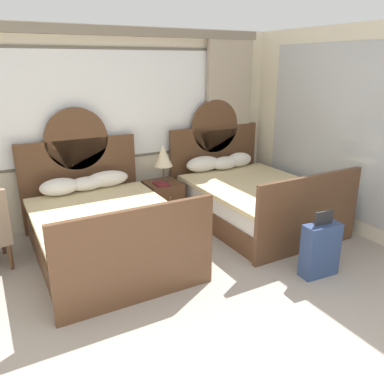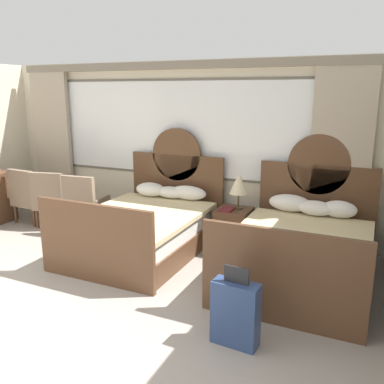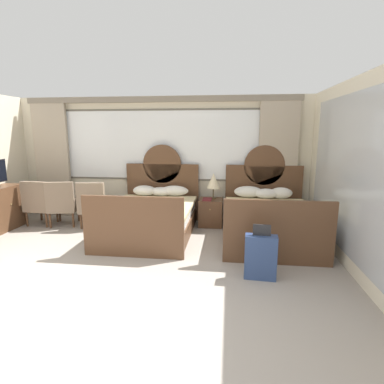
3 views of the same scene
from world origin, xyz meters
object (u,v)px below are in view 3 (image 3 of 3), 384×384
(table_lamp_on_nightstand, at_px, (213,181))
(armchair_by_window_centre, at_px, (63,203))
(nightstand_between_beds, at_px, (211,212))
(suitcase_on_floor, at_px, (261,257))
(armchair_by_window_right, at_px, (40,202))
(bed_near_window, at_px, (151,216))
(book_on_nightstand, at_px, (207,199))
(armchair_by_window_left, at_px, (94,204))
(bed_near_mirror, at_px, (268,220))

(table_lamp_on_nightstand, height_order, armchair_by_window_centre, table_lamp_on_nightstand)
(nightstand_between_beds, height_order, suitcase_on_floor, suitcase_on_floor)
(armchair_by_window_centre, relative_size, armchair_by_window_right, 1.00)
(table_lamp_on_nightstand, distance_m, suitcase_on_floor, 2.56)
(bed_near_window, distance_m, armchair_by_window_centre, 1.98)
(armchair_by_window_right, bearing_deg, book_on_nightstand, 5.12)
(armchair_by_window_left, bearing_deg, nightstand_between_beds, 9.75)
(book_on_nightstand, xyz_separation_m, armchair_by_window_centre, (-2.99, -0.31, -0.09))
(book_on_nightstand, relative_size, suitcase_on_floor, 0.35)
(bed_near_mirror, height_order, armchair_by_window_right, bed_near_mirror)
(bed_near_window, xyz_separation_m, table_lamp_on_nightstand, (1.15, 0.74, 0.59))
(bed_near_mirror, height_order, table_lamp_on_nightstand, bed_near_mirror)
(bed_near_mirror, relative_size, book_on_nightstand, 8.55)
(bed_near_window, bearing_deg, armchair_by_window_centre, 172.26)
(nightstand_between_beds, distance_m, book_on_nightstand, 0.32)
(bed_near_mirror, distance_m, book_on_nightstand, 1.32)
(bed_near_mirror, bearing_deg, suitcase_on_floor, -100.06)
(bed_near_mirror, bearing_deg, nightstand_between_beds, 148.52)
(table_lamp_on_nightstand, distance_m, armchair_by_window_centre, 3.17)
(armchair_by_window_left, bearing_deg, bed_near_mirror, -4.32)
(armchair_by_window_left, height_order, armchair_by_window_centre, same)
(bed_near_mirror, bearing_deg, armchair_by_window_centre, 176.36)
(nightstand_between_beds, distance_m, armchair_by_window_right, 3.60)
(bed_near_mirror, xyz_separation_m, book_on_nightstand, (-1.17, 0.58, 0.23))
(table_lamp_on_nightstand, height_order, book_on_nightstand, table_lamp_on_nightstand)
(bed_near_window, height_order, bed_near_mirror, same)
(book_on_nightstand, bearing_deg, bed_near_window, -150.73)
(bed_near_window, height_order, armchair_by_window_left, bed_near_window)
(armchair_by_window_right, height_order, suitcase_on_floor, armchair_by_window_right)
(bed_near_mirror, bearing_deg, bed_near_window, -179.95)
(armchair_by_window_left, distance_m, suitcase_on_floor, 3.71)
(table_lamp_on_nightstand, height_order, armchair_by_window_left, table_lamp_on_nightstand)
(book_on_nightstand, height_order, armchair_by_window_left, armchair_by_window_left)
(bed_near_window, xyz_separation_m, bed_near_mirror, (2.20, 0.00, 0.00))
(book_on_nightstand, bearing_deg, nightstand_between_beds, 54.05)
(bed_near_mirror, xyz_separation_m, table_lamp_on_nightstand, (-1.05, 0.73, 0.58))
(book_on_nightstand, relative_size, armchair_by_window_left, 0.27)
(armchair_by_window_right, bearing_deg, armchair_by_window_left, 0.02)
(nightstand_between_beds, bearing_deg, bed_near_mirror, -31.48)
(table_lamp_on_nightstand, bearing_deg, armchair_by_window_centre, -171.41)
(bed_near_window, xyz_separation_m, book_on_nightstand, (1.03, 0.58, 0.23))
(bed_near_mirror, distance_m, table_lamp_on_nightstand, 1.41)
(bed_near_mirror, bearing_deg, table_lamp_on_nightstand, 145.09)
(bed_near_mirror, distance_m, armchair_by_window_right, 4.67)
(nightstand_between_beds, height_order, table_lamp_on_nightstand, table_lamp_on_nightstand)
(nightstand_between_beds, xyz_separation_m, armchair_by_window_right, (-3.57, -0.41, 0.21))
(book_on_nightstand, relative_size, armchair_by_window_right, 0.27)
(armchair_by_window_left, distance_m, armchair_by_window_centre, 0.68)
(armchair_by_window_centre, bearing_deg, armchair_by_window_left, -0.16)
(nightstand_between_beds, relative_size, table_lamp_on_nightstand, 1.05)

